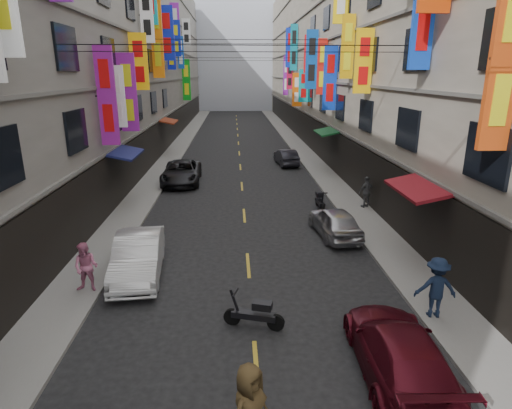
{
  "coord_description": "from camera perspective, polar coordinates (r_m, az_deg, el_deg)",
  "views": [
    {
      "loc": [
        -0.48,
        2.97,
        7.08
      ],
      "look_at": [
        -0.06,
        11.06,
        4.58
      ],
      "focal_mm": 30.0,
      "sensor_mm": 36.0,
      "label": 1
    }
  ],
  "objects": [
    {
      "name": "scooter_crossing",
      "position": [
        12.69,
        -0.16,
        -14.39
      ],
      "size": [
        1.76,
        0.73,
        1.14
      ],
      "rotation": [
        0.0,
        0.0,
        1.28
      ],
      "color": "black",
      "rests_on": "ground"
    },
    {
      "name": "pedestrian_crossing",
      "position": [
        9.01,
        -0.91,
        -25.63
      ],
      "size": [
        1.09,
        1.13,
        1.92
      ],
      "primitive_type": "imported",
      "rotation": [
        0.0,
        0.0,
        0.88
      ],
      "color": "#45341B",
      "rests_on": "ground"
    },
    {
      "name": "building_row_left",
      "position": [
        40.77,
        -20.59,
        19.49
      ],
      "size": [
        10.14,
        90.0,
        19.0
      ],
      "color": "gray",
      "rests_on": "ground"
    },
    {
      "name": "car_right_near",
      "position": [
        11.36,
        18.52,
        -18.13
      ],
      "size": [
        2.12,
        4.79,
        1.37
      ],
      "primitive_type": "imported",
      "rotation": [
        0.0,
        0.0,
        3.1
      ],
      "color": "#520E19",
      "rests_on": "ground"
    },
    {
      "name": "sidewalk_left",
      "position": [
        40.04,
        -10.92,
        6.72
      ],
      "size": [
        2.0,
        90.0,
        0.12
      ],
      "primitive_type": "cube",
      "color": "slate",
      "rests_on": "ground"
    },
    {
      "name": "scooter_far_right",
      "position": [
        23.41,
        8.51,
        0.47
      ],
      "size": [
        0.5,
        1.8,
        1.14
      ],
      "rotation": [
        0.0,
        0.0,
        3.16
      ],
      "color": "black",
      "rests_on": "ground"
    },
    {
      "name": "lane_markings",
      "position": [
        36.73,
        -2.18,
        6.01
      ],
      "size": [
        0.12,
        80.2,
        0.01
      ],
      "color": "gold",
      "rests_on": "ground"
    },
    {
      "name": "pedestrian_lfar",
      "position": [
        15.27,
        -21.7,
        -7.78
      ],
      "size": [
        0.88,
        0.65,
        1.69
      ],
      "primitive_type": "imported",
      "rotation": [
        0.0,
        0.0,
        -0.11
      ],
      "color": "#C5688E",
      "rests_on": "sidewalk_left"
    },
    {
      "name": "pedestrian_rfar",
      "position": [
        23.69,
        14.52,
        1.63
      ],
      "size": [
        1.14,
        0.91,
        1.7
      ],
      "primitive_type": "imported",
      "rotation": [
        0.0,
        0.0,
        3.54
      ],
      "color": "#4E4E50",
      "rests_on": "sidewalk_right"
    },
    {
      "name": "haze_block",
      "position": [
        89.12,
        -2.82,
        19.63
      ],
      "size": [
        18.0,
        8.0,
        22.0
      ],
      "primitive_type": "cube",
      "color": "#B3B8C8",
      "rests_on": "ground"
    },
    {
      "name": "overhead_cables",
      "position": [
        27.09,
        -2.09,
        20.76
      ],
      "size": [
        14.0,
        38.04,
        1.24
      ],
      "color": "black",
      "rests_on": "ground"
    },
    {
      "name": "sidewalk_right",
      "position": [
        40.19,
        6.4,
        6.96
      ],
      "size": [
        2.0,
        90.0,
        0.12
      ],
      "primitive_type": "cube",
      "color": "slate",
      "rests_on": "ground"
    },
    {
      "name": "car_right_mid",
      "position": [
        19.57,
        10.44,
        -2.28
      ],
      "size": [
        2.0,
        4.09,
        1.34
      ],
      "primitive_type": "imported",
      "rotation": [
        0.0,
        0.0,
        3.25
      ],
      "color": "#B0AFB4",
      "rests_on": "ground"
    },
    {
      "name": "building_row_right",
      "position": [
        41.05,
        15.67,
        19.9
      ],
      "size": [
        10.14,
        90.0,
        19.0
      ],
      "color": "#AEA392",
      "rests_on": "ground"
    },
    {
      "name": "car_left_mid",
      "position": [
        16.12,
        -15.45,
        -6.63
      ],
      "size": [
        2.02,
        4.71,
        1.51
      ],
      "primitive_type": "imported",
      "rotation": [
        0.0,
        0.0,
        0.09
      ],
      "color": "silver",
      "rests_on": "ground"
    },
    {
      "name": "shop_signage",
      "position": [
        32.46,
        -2.61,
        20.65
      ],
      "size": [
        14.0,
        55.0,
        11.95
      ],
      "color": "blue",
      "rests_on": "ground"
    },
    {
      "name": "street_awnings",
      "position": [
        23.41,
        -4.88,
        7.03
      ],
      "size": [
        13.99,
        35.2,
        0.41
      ],
      "color": "#154E1B",
      "rests_on": "ground"
    },
    {
      "name": "car_left_far",
      "position": [
        29.04,
        -9.89,
        4.25
      ],
      "size": [
        2.56,
        5.33,
        1.47
      ],
      "primitive_type": "imported",
      "rotation": [
        0.0,
        0.0,
        0.02
      ],
      "color": "black",
      "rests_on": "ground"
    },
    {
      "name": "pedestrian_rnear",
      "position": [
        13.85,
        22.88,
        -10.14
      ],
      "size": [
        1.27,
        0.76,
        1.86
      ],
      "primitive_type": "imported",
      "rotation": [
        0.0,
        0.0,
        3.02
      ],
      "color": "#131D34",
      "rests_on": "sidewalk_right"
    },
    {
      "name": "car_right_far",
      "position": [
        34.53,
        4.03,
        6.33
      ],
      "size": [
        1.76,
        3.99,
        1.27
      ],
      "primitive_type": "imported",
      "rotation": [
        0.0,
        0.0,
        3.25
      ],
      "color": "#26252D",
      "rests_on": "ground"
    }
  ]
}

